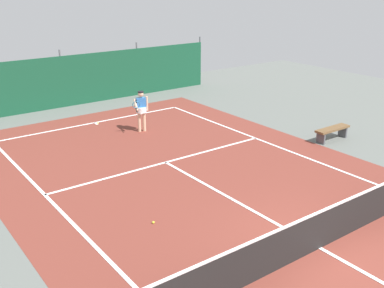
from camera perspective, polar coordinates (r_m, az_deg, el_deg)
The scene contains 9 objects.
ground_plane at distance 11.19m, azimuth 15.49°, elevation -12.30°, with size 36.00×36.00×0.00m, color slate.
court_surface at distance 11.19m, azimuth 15.49°, elevation -12.29°, with size 11.02×26.60×0.01m.
tennis_net at distance 10.93m, azimuth 15.74°, elevation -10.03°, with size 10.12×0.10×1.10m.
back_fence at distance 23.14m, azimuth -16.00°, elevation 6.31°, with size 16.30×0.98×2.70m.
tennis_player at distance 18.31m, azimuth -6.30°, elevation 4.42°, with size 0.83×0.67×1.64m.
tennis_ball_near_player at distance 19.83m, azimuth -11.53°, elevation 2.56°, with size 0.07×0.07×0.07m, color #CCDB33.
tennis_ball_midcourt at distance 11.78m, azimuth -4.80°, elevation -9.63°, with size 0.07×0.07×0.07m, color #CCDB33.
parked_car at distance 25.37m, azimuth -20.59°, elevation 7.37°, with size 2.30×4.34×1.68m.
courtside_bench at distance 18.16m, azimuth 16.97°, elevation 1.59°, with size 1.60×0.40×0.49m.
Camera 1 is at (-7.74, -5.58, 5.85)m, focal length 43.14 mm.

